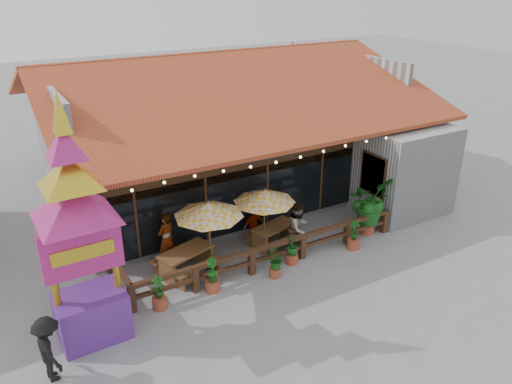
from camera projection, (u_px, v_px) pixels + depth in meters
ground at (305, 248)px, 18.00m from camera, size 100.00×100.00×0.00m
restaurant_building at (227, 140)px, 22.48m from camera, size 15.50×14.73×6.09m
patio_railing at (255, 252)px, 16.51m from camera, size 10.00×2.60×0.92m
umbrella_left at (209, 209)px, 16.01m from camera, size 2.67×2.67×2.45m
umbrella_right at (265, 196)px, 17.20m from camera, size 2.54×2.54×2.34m
picnic_table_left at (186, 258)px, 16.26m from camera, size 2.19×2.04×0.87m
picnic_table_right at (274, 232)px, 17.96m from camera, size 1.96×1.79×0.80m
thai_sign_tower at (75, 209)px, 12.12m from camera, size 2.75×2.75×7.26m
tropical_plant at (369, 203)px, 18.61m from camera, size 1.98×1.88×2.16m
diner_a at (167, 239)px, 16.68m from camera, size 0.81×0.69×1.90m
diner_b at (299, 228)px, 17.37m from camera, size 1.14×1.04×1.91m
diner_c at (254, 226)px, 18.09m from camera, size 0.83×0.35×1.41m
pedestrian at (49, 349)px, 11.89m from camera, size 0.84×1.23×1.76m
planter_a at (159, 295)px, 14.61m from camera, size 0.44×0.44×1.09m
planter_b at (212, 277)px, 15.39m from camera, size 0.46×0.47×1.13m
planter_c at (275, 263)px, 16.10m from camera, size 0.74×0.72×0.93m
planter_d at (292, 250)px, 16.86m from camera, size 0.52×0.52×1.05m
planter_e at (354, 237)px, 17.79m from camera, size 0.46×0.46×1.12m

